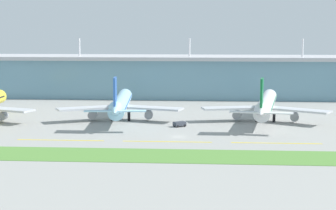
{
  "coord_description": "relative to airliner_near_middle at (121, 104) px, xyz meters",
  "views": [
    {
      "loc": [
        9.98,
        -186.31,
        35.21
      ],
      "look_at": [
        -5.21,
        26.13,
        7.0
      ],
      "focal_mm": 61.79,
      "sensor_mm": 36.0,
      "label": 1
    }
  ],
  "objects": [
    {
      "name": "terminal_building",
      "position": [
        23.96,
        77.44,
        4.42
      ],
      "size": [
        288.0,
        34.0,
        30.34
      ],
      "color": "#6693A8",
      "rests_on": "ground"
    },
    {
      "name": "pushback_tug",
      "position": [
        23.42,
        -13.29,
        -5.35
      ],
      "size": [
        4.96,
        4.56,
        1.85
      ],
      "color": "#333842",
      "rests_on": "ground"
    },
    {
      "name": "taxiway_stripe_mid_west",
      "position": [
        -13.04,
        -41.4,
        -6.43
      ],
      "size": [
        28.0,
        0.7,
        0.04
      ],
      "primitive_type": "cube",
      "color": "yellow",
      "rests_on": "ground"
    },
    {
      "name": "airliner_near_middle",
      "position": [
        0.0,
        0.0,
        0.0
      ],
      "size": [
        48.63,
        62.75,
        18.9
      ],
      "color": "#9ED1EA",
      "rests_on": "ground"
    },
    {
      "name": "taxiway_stripe_mid_east",
      "position": [
        54.96,
        -41.4,
        -6.43
      ],
      "size": [
        28.0,
        0.7,
        0.04
      ],
      "primitive_type": "cube",
      "color": "yellow",
      "rests_on": "ground"
    },
    {
      "name": "ground_plane",
      "position": [
        23.96,
        -32.62,
        -6.45
      ],
      "size": [
        600.0,
        600.0,
        0.0
      ],
      "primitive_type": "plane",
      "color": "gray"
    },
    {
      "name": "grass_verge",
      "position": [
        23.96,
        -61.78,
        -6.4
      ],
      "size": [
        300.0,
        18.0,
        0.1
      ],
      "primitive_type": "cube",
      "color": "#518438",
      "rests_on": "ground"
    },
    {
      "name": "taxiway_stripe_centre",
      "position": [
        20.96,
        -41.4,
        -6.43
      ],
      "size": [
        28.0,
        0.7,
        0.04
      ],
      "primitive_type": "cube",
      "color": "yellow",
      "rests_on": "ground"
    },
    {
      "name": "airliner_far_middle",
      "position": [
        55.65,
        1.25,
        0.0
      ],
      "size": [
        48.25,
        65.84,
        18.9
      ],
      "color": "silver",
      "rests_on": "ground"
    }
  ]
}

